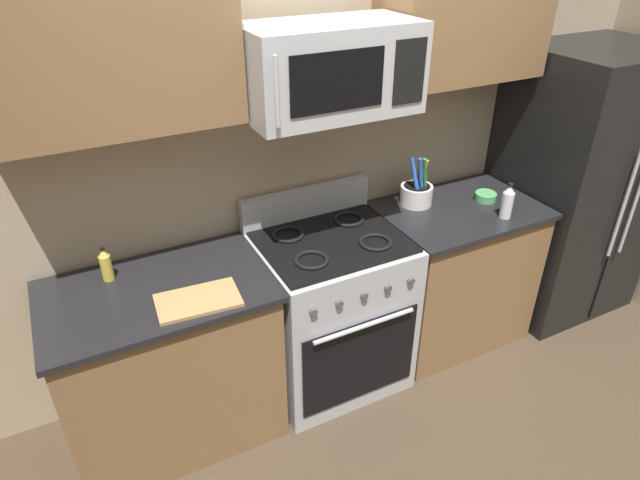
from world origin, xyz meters
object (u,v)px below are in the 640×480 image
(bottle_vinegar, at_px, (507,202))
(microwave, at_px, (330,69))
(utensil_crock, at_px, (417,193))
(cutting_board, at_px, (198,300))
(refrigerator, at_px, (574,185))
(bottle_oil, at_px, (106,265))
(prep_bowl, at_px, (486,196))
(range_oven, at_px, (330,309))

(bottle_vinegar, bearing_deg, microwave, 166.90)
(utensil_crock, bearing_deg, cutting_board, -166.35)
(refrigerator, distance_m, bottle_oil, 2.86)
(refrigerator, bearing_deg, utensil_crock, 171.08)
(refrigerator, height_order, microwave, microwave)
(microwave, distance_m, prep_bowl, 1.35)
(refrigerator, height_order, bottle_vinegar, refrigerator)
(range_oven, relative_size, microwave, 1.39)
(microwave, xyz_separation_m, prep_bowl, (1.04, -0.02, -0.85))
(refrigerator, xyz_separation_m, prep_bowl, (-0.73, 0.03, 0.07))
(refrigerator, relative_size, bottle_vinegar, 8.37)
(bottle_vinegar, bearing_deg, bottle_oil, 169.65)
(prep_bowl, bearing_deg, bottle_vinegar, -102.63)
(bottle_vinegar, bearing_deg, cutting_board, 179.32)
(microwave, height_order, bottle_vinegar, microwave)
(bottle_oil, height_order, prep_bowl, bottle_oil)
(cutting_board, relative_size, bottle_oil, 2.03)
(range_oven, xyz_separation_m, prep_bowl, (1.04, 0.01, 0.46))
(utensil_crock, distance_m, bottle_vinegar, 0.50)
(refrigerator, height_order, cutting_board, refrigerator)
(bottle_vinegar, height_order, bottle_oil, bottle_vinegar)
(microwave, relative_size, prep_bowl, 6.19)
(microwave, xyz_separation_m, bottle_oil, (-1.08, 0.15, -0.80))
(bottle_oil, relative_size, prep_bowl, 1.40)
(range_oven, relative_size, cutting_board, 3.03)
(refrigerator, relative_size, utensil_crock, 5.65)
(utensil_crock, height_order, bottle_vinegar, utensil_crock)
(refrigerator, distance_m, microwave, 2.00)
(utensil_crock, bearing_deg, bottle_vinegar, -46.09)
(range_oven, distance_m, refrigerator, 1.81)
(cutting_board, bearing_deg, utensil_crock, 13.65)
(utensil_crock, bearing_deg, microwave, -168.61)
(range_oven, distance_m, bottle_vinegar, 1.15)
(microwave, bearing_deg, bottle_vinegar, -13.10)
(utensil_crock, bearing_deg, prep_bowl, -20.50)
(refrigerator, distance_m, cutting_board, 2.54)
(range_oven, distance_m, bottle_oil, 1.21)
(prep_bowl, bearing_deg, cutting_board, -173.88)
(refrigerator, xyz_separation_m, bottle_vinegar, (-0.78, -0.19, 0.14))
(cutting_board, bearing_deg, range_oven, 13.51)
(refrigerator, relative_size, prep_bowl, 13.66)
(microwave, bearing_deg, utensil_crock, 11.39)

